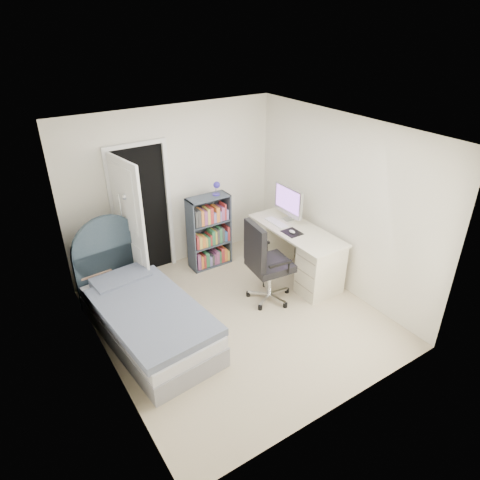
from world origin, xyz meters
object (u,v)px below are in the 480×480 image
desk (295,250)px  floor_lamp (129,254)px  bed (145,314)px  office_chair (264,259)px  nightstand (93,275)px  bookcase (210,234)px

desk → floor_lamp: bearing=158.1°
bed → office_chair: bearing=-8.0°
nightstand → floor_lamp: floor_lamp is taller
bed → bookcase: (1.52, 1.02, 0.26)m
nightstand → bookcase: (1.84, -0.06, 0.15)m
nightstand → bed: bearing=-73.9°
bookcase → office_chair: bearing=-83.7°
floor_lamp → bookcase: 1.33m
floor_lamp → nightstand: bearing=168.6°
bed → floor_lamp: floor_lamp is taller
bookcase → office_chair: 1.27m
floor_lamp → bed: bearing=-101.4°
desk → office_chair: 0.89m
desk → bookcase: bearing=134.7°
office_chair → nightstand: bearing=146.3°
bookcase → floor_lamp: bearing=-178.1°
bookcase → desk: (0.94, -0.95, -0.12)m
office_chair → bed: bearing=172.0°
bookcase → desk: size_ratio=0.87×
floor_lamp → bookcase: floor_lamp is taller
bed → bookcase: 1.85m
bed → floor_lamp: 1.06m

